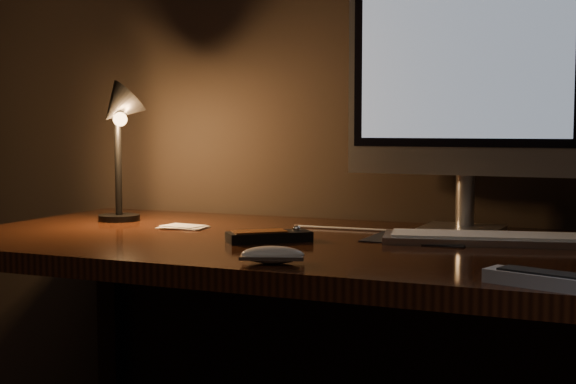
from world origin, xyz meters
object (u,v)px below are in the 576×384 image
at_px(desk, 331,295).
at_px(tv_remote, 555,281).
at_px(keyboard, 506,239).
at_px(desk_lamp, 118,127).
at_px(media_remote, 269,236).
at_px(monitor, 464,82).
at_px(mouse, 272,257).

height_order(desk, tv_remote, tv_remote).
distance_m(keyboard, desk_lamp, 0.95).
bearing_deg(keyboard, media_remote, -172.15).
bearing_deg(tv_remote, monitor, 130.51).
relative_size(mouse, desk_lamp, 0.32).
height_order(keyboard, tv_remote, tv_remote).
relative_size(desk, desk_lamp, 4.64).
bearing_deg(monitor, media_remote, -132.08).
xyz_separation_m(mouse, desk_lamp, (-0.59, 0.39, 0.22)).
bearing_deg(desk, tv_remote, -39.65).
height_order(monitor, desk_lamp, monitor).
bearing_deg(mouse, monitor, 50.26).
distance_m(monitor, media_remote, 0.57).
distance_m(media_remote, tv_remote, 0.64).
bearing_deg(tv_remote, keyboard, 124.60).
distance_m(keyboard, mouse, 0.52).
relative_size(desk, mouse, 14.67).
xyz_separation_m(monitor, keyboard, (0.12, -0.17, -0.32)).
distance_m(monitor, keyboard, 0.38).
bearing_deg(keyboard, mouse, -142.33).
distance_m(desk, mouse, 0.39).
height_order(media_remote, desk_lamp, desk_lamp).
bearing_deg(desk_lamp, monitor, 28.11).
bearing_deg(desk_lamp, keyboard, 16.23).
distance_m(media_remote, desk_lamp, 0.55).
distance_m(desk, keyboard, 0.39).
xyz_separation_m(desk, tv_remote, (0.49, -0.41, 0.14)).
height_order(desk, desk_lamp, desk_lamp).
height_order(monitor, keyboard, monitor).
height_order(monitor, mouse, monitor).
xyz_separation_m(monitor, tv_remote, (0.25, -0.61, -0.32)).
bearing_deg(mouse, tv_remote, -23.92).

